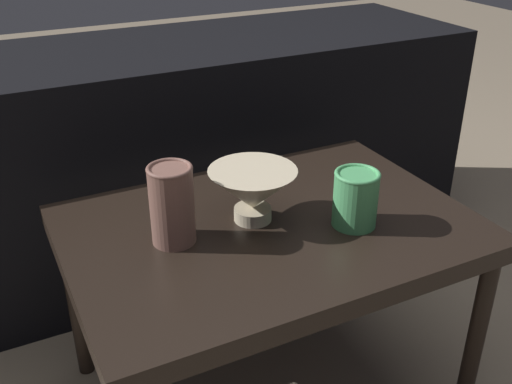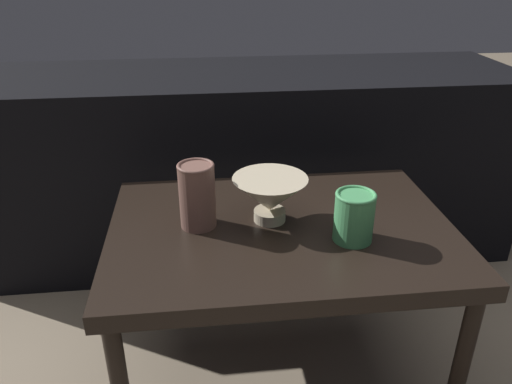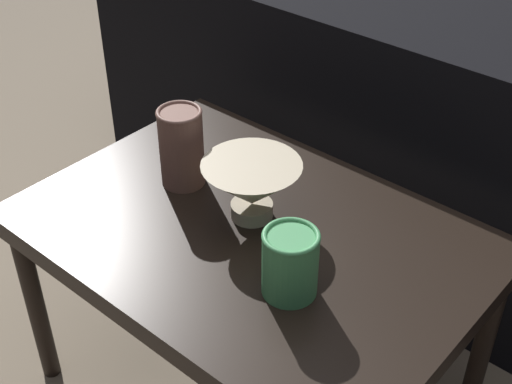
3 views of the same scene
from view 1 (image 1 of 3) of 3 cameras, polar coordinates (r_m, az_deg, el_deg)
The scene contains 5 objects.
table at distance 1.19m, azimuth 1.31°, elevation -4.74°, with size 0.78×0.55×0.43m.
couch_backdrop at distance 1.75m, azimuth -8.58°, elevation 3.42°, with size 1.77×0.50×0.64m.
bowl at distance 1.15m, azimuth -0.32°, elevation 0.12°, with size 0.17×0.17×0.11m.
vase_textured_left at distance 1.08m, azimuth -8.01°, elevation -1.12°, with size 0.08×0.08×0.15m.
vase_colorful_right at distance 1.15m, azimuth 9.47°, elevation -0.55°, with size 0.09×0.09×0.11m.
Camera 1 is at (-0.48, -0.89, 1.02)m, focal length 42.00 mm.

